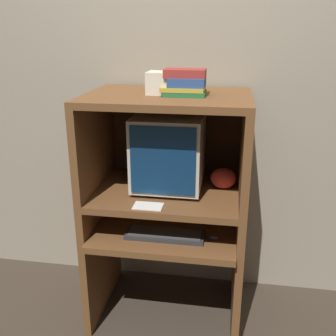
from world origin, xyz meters
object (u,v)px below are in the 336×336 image
(crt_monitor, at_px, (170,150))
(storage_box, at_px, (163,83))
(mouse, at_px, (214,237))
(keyboard, at_px, (165,234))
(snack_bag, at_px, (223,178))
(book_stack, at_px, (185,83))

(crt_monitor, xyz_separation_m, storage_box, (-0.03, -0.05, 0.37))
(mouse, xyz_separation_m, storage_box, (-0.30, 0.16, 0.77))
(keyboard, height_order, storage_box, storage_box)
(keyboard, distance_m, snack_bag, 0.45)
(snack_bag, height_order, book_stack, book_stack)
(book_stack, bearing_deg, crt_monitor, 141.54)
(mouse, bearing_deg, snack_bag, 82.14)
(snack_bag, relative_size, book_stack, 0.63)
(crt_monitor, height_order, storage_box, storage_box)
(crt_monitor, bearing_deg, storage_box, -119.19)
(keyboard, xyz_separation_m, mouse, (0.26, 0.01, 0.00))
(book_stack, bearing_deg, mouse, -37.80)
(keyboard, distance_m, storage_box, 0.79)
(mouse, bearing_deg, crt_monitor, 141.98)
(snack_bag, distance_m, book_stack, 0.58)
(keyboard, bearing_deg, snack_bag, 39.64)
(crt_monitor, xyz_separation_m, snack_bag, (0.30, 0.02, -0.16))
(snack_bag, bearing_deg, mouse, -97.86)
(keyboard, relative_size, book_stack, 1.89)
(crt_monitor, bearing_deg, mouse, -38.02)
(book_stack, height_order, storage_box, book_stack)
(snack_bag, xyz_separation_m, book_stack, (-0.21, -0.09, 0.53))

